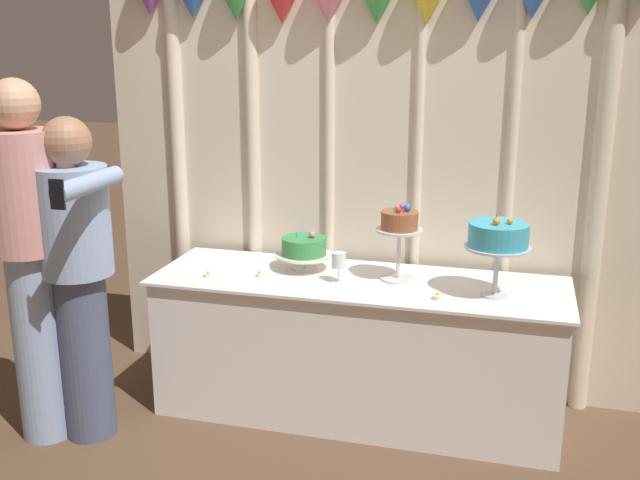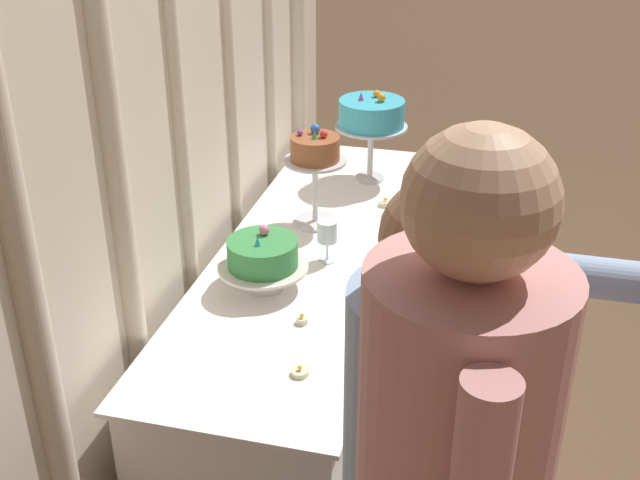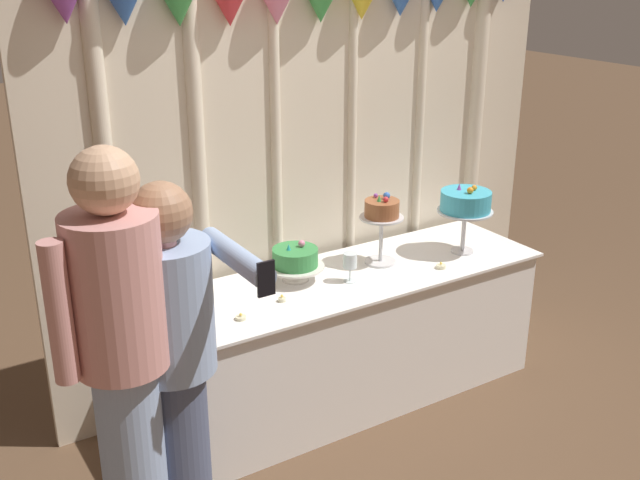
{
  "view_description": "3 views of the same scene",
  "coord_description": "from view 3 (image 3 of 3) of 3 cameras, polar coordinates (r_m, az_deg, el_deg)",
  "views": [
    {
      "loc": [
        0.75,
        -3.37,
        1.92
      ],
      "look_at": [
        -0.2,
        0.11,
        0.93
      ],
      "focal_mm": 41.62,
      "sensor_mm": 36.0,
      "label": 1
    },
    {
      "loc": [
        -2.49,
        -0.55,
        2.1
      ],
      "look_at": [
        -0.16,
        0.04,
        0.86
      ],
      "focal_mm": 44.88,
      "sensor_mm": 36.0,
      "label": 2
    },
    {
      "loc": [
        -2.11,
        -2.89,
        2.34
      ],
      "look_at": [
        -0.16,
        0.2,
        0.92
      ],
      "focal_mm": 42.8,
      "sensor_mm": 36.0,
      "label": 3
    }
  ],
  "objects": [
    {
      "name": "ground_plane",
      "position": [
        4.27,
        3.33,
        -12.06
      ],
      "size": [
        24.0,
        24.0,
        0.0
      ],
      "primitive_type": "plane",
      "color": "brown"
    },
    {
      "name": "draped_curtain",
      "position": [
        4.09,
        -0.33,
        8.2
      ],
      "size": [
        3.04,
        0.21,
        2.5
      ],
      "color": "beige",
      "rests_on": "ground_plane"
    },
    {
      "name": "cake_table",
      "position": [
        4.15,
        2.64,
        -7.16
      ],
      "size": [
        2.08,
        0.66,
        0.74
      ],
      "color": "white",
      "rests_on": "ground_plane"
    },
    {
      "name": "cake_display_leftmost",
      "position": [
        3.87,
        -1.87,
        -1.45
      ],
      "size": [
        0.3,
        0.3,
        0.21
      ],
      "color": "silver",
      "rests_on": "cake_table"
    },
    {
      "name": "cake_display_center",
      "position": [
        4.04,
        4.64,
        1.89
      ],
      "size": [
        0.23,
        0.23,
        0.39
      ],
      "color": "silver",
      "rests_on": "cake_table"
    },
    {
      "name": "cake_display_rightmost",
      "position": [
        4.24,
        10.83,
        2.72
      ],
      "size": [
        0.31,
        0.31,
        0.39
      ],
      "color": "silver",
      "rests_on": "cake_table"
    },
    {
      "name": "wine_glass",
      "position": [
        3.86,
        2.26,
        -1.61
      ],
      "size": [
        0.07,
        0.07,
        0.15
      ],
      "color": "silver",
      "rests_on": "cake_table"
    },
    {
      "name": "tealight_far_left",
      "position": [
        3.53,
        -5.94,
        -5.79
      ],
      "size": [
        0.05,
        0.05,
        0.03
      ],
      "color": "beige",
      "rests_on": "cake_table"
    },
    {
      "name": "tealight_near_left",
      "position": [
        3.68,
        -2.86,
        -4.45
      ],
      "size": [
        0.04,
        0.04,
        0.04
      ],
      "color": "beige",
      "rests_on": "cake_table"
    },
    {
      "name": "tealight_near_right",
      "position": [
        4.1,
        9.03,
        -1.96
      ],
      "size": [
        0.05,
        0.05,
        0.04
      ],
      "color": "beige",
      "rests_on": "cake_table"
    },
    {
      "name": "guest_man_pink_jacket",
      "position": [
        2.82,
        -14.5,
        -8.71
      ],
      "size": [
        0.49,
        0.4,
        1.75
      ],
      "color": "#93ADD6",
      "rests_on": "ground_plane"
    },
    {
      "name": "guest_man_dark_suit",
      "position": [
        2.97,
        -10.91,
        -8.91
      ],
      "size": [
        0.49,
        0.61,
        1.58
      ],
      "color": "#4C5675",
      "rests_on": "ground_plane"
    }
  ]
}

